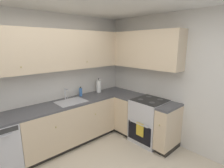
# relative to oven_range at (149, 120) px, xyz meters

# --- Properties ---
(wall_back) EXTENTS (4.02, 0.05, 2.57)m
(wall_back) POSITION_rel_oven_range_xyz_m (-1.68, 1.34, 0.83)
(wall_back) COLOR silver
(wall_back) RESTS_ON ground_plane
(wall_right) EXTENTS (0.05, 3.51, 2.57)m
(wall_right) POSITION_rel_oven_range_xyz_m (0.31, -0.39, 0.83)
(wall_right) COLOR silver
(wall_right) RESTS_ON ground_plane
(lower_cabinets_back) EXTENTS (1.91, 0.62, 0.85)m
(lower_cabinets_back) POSITION_rel_oven_range_xyz_m (-1.27, 1.02, -0.02)
(lower_cabinets_back) COLOR beige
(lower_cabinets_back) RESTS_ON ground_plane
(countertop_back) EXTENTS (3.11, 0.60, 0.03)m
(countertop_back) POSITION_rel_oven_range_xyz_m (-1.28, 1.01, 0.42)
(countertop_back) COLOR #4C4C51
(countertop_back) RESTS_ON lower_cabinets_back
(lower_cabinets_right) EXTENTS (0.62, 1.28, 0.85)m
(lower_cabinets_right) POSITION_rel_oven_range_xyz_m (-0.02, 0.15, -0.02)
(lower_cabinets_right) COLOR beige
(lower_cabinets_right) RESTS_ON ground_plane
(countertop_right) EXTENTS (0.60, 1.28, 0.03)m
(countertop_right) POSITION_rel_oven_range_xyz_m (-0.02, 0.15, 0.42)
(countertop_right) COLOR #4C4C51
(countertop_right) RESTS_ON lower_cabinets_right
(oven_range) EXTENTS (0.68, 0.62, 1.04)m
(oven_range) POSITION_rel_oven_range_xyz_m (0.00, 0.00, 0.00)
(oven_range) COLOR silver
(oven_range) RESTS_ON ground_plane
(upper_cabinets_back) EXTENTS (2.79, 0.34, 0.74)m
(upper_cabinets_back) POSITION_rel_oven_range_xyz_m (-1.44, 1.15, 1.43)
(upper_cabinets_back) COLOR beige
(upper_cabinets_right) EXTENTS (0.32, 1.83, 0.74)m
(upper_cabinets_right) POSITION_rel_oven_range_xyz_m (0.12, 0.40, 1.43)
(upper_cabinets_right) COLOR beige
(sink) EXTENTS (0.55, 0.40, 0.10)m
(sink) POSITION_rel_oven_range_xyz_m (-1.23, 0.98, 0.40)
(sink) COLOR #B7B7BC
(sink) RESTS_ON countertop_back
(faucet) EXTENTS (0.07, 0.16, 0.23)m
(faucet) POSITION_rel_oven_range_xyz_m (-1.22, 1.19, 0.57)
(faucet) COLOR silver
(faucet) RESTS_ON countertop_back
(soap_bottle) EXTENTS (0.07, 0.07, 0.21)m
(soap_bottle) POSITION_rel_oven_range_xyz_m (-0.87, 1.19, 0.53)
(soap_bottle) COLOR #3F72BF
(soap_bottle) RESTS_ON countertop_back
(paper_towel_roll) EXTENTS (0.11, 0.11, 0.35)m
(paper_towel_roll) POSITION_rel_oven_range_xyz_m (-0.39, 1.17, 0.58)
(paper_towel_roll) COLOR white
(paper_towel_roll) RESTS_ON countertop_back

